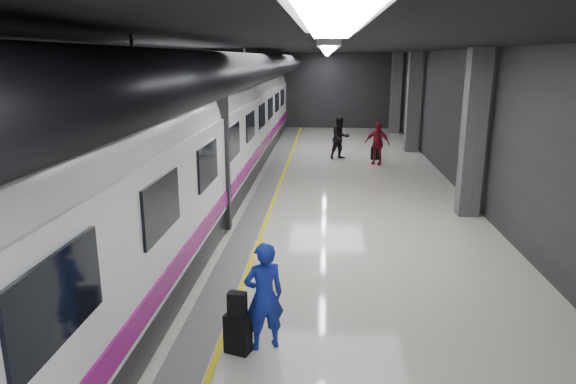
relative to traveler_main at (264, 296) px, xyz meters
name	(u,v)px	position (x,y,z in m)	size (l,w,h in m)	color
ground	(300,234)	(0.27, 5.16, -0.84)	(40.00, 40.00, 0.00)	beige
platform_hall	(291,87)	(-0.01, 6.11, 2.70)	(10.02, 40.02, 4.51)	black
train	(167,150)	(-2.97, 5.16, 1.23)	(3.05, 38.00, 4.05)	black
traveler_main	(264,296)	(0.00, 0.00, 0.00)	(0.61, 0.40, 1.67)	#1622A8
suitcase_main	(238,333)	(-0.38, -0.17, -0.53)	(0.37, 0.23, 0.60)	black
shoulder_bag	(237,305)	(-0.37, -0.19, -0.05)	(0.27, 0.15, 0.36)	black
traveler_far_a	(340,138)	(1.50, 15.03, 0.07)	(0.88, 0.69, 1.81)	black
traveler_far_b	(377,143)	(2.97, 13.99, 0.03)	(1.01, 0.42, 1.73)	maroon
suitcase_far	(375,153)	(3.01, 15.03, -0.57)	(0.37, 0.24, 0.54)	black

